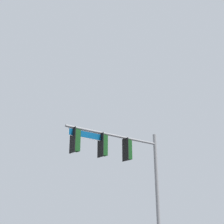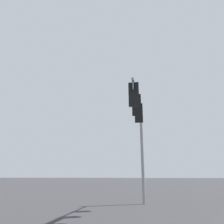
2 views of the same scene
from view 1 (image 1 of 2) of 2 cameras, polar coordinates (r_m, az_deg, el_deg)
The scene contains 1 object.
signal_pole_near at distance 17.40m, azimuth 2.09°, elevation -8.98°, with size 6.34×0.61×7.04m.
Camera 1 is at (7.75, 6.07, 1.82)m, focal length 50.00 mm.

